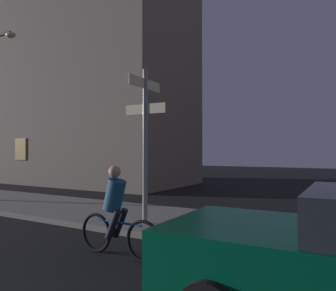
# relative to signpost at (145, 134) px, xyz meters

# --- Properties ---
(sidewalk_kerb) EXTENTS (40.00, 3.16, 0.14)m
(sidewalk_kerb) POSITION_rel_signpost_xyz_m (0.70, 0.82, -2.23)
(sidewalk_kerb) COLOR gray
(sidewalk_kerb) RESTS_ON ground_plane
(signpost) EXTENTS (1.14, 1.30, 3.71)m
(signpost) POSITION_rel_signpost_xyz_m (0.00, 0.00, 0.00)
(signpost) COLOR gray
(signpost) RESTS_ON sidewalk_kerb
(cyclist) EXTENTS (1.82, 0.34, 1.61)m
(cyclist) POSITION_rel_signpost_xyz_m (0.71, -1.94, -1.55)
(cyclist) COLOR black
(cyclist) RESTS_ON ground_plane
(building_left_block) EXTENTS (13.10, 6.35, 15.23)m
(building_left_block) POSITION_rel_signpost_xyz_m (-10.14, 8.18, 5.32)
(building_left_block) COLOR slate
(building_left_block) RESTS_ON ground_plane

